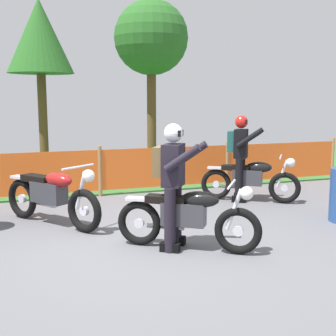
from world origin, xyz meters
TOP-DOWN VIEW (x-y plane):
  - ground at (0.00, 0.00)m, footprint 24.00×24.00m
  - grass_verge at (0.00, 7.42)m, footprint 24.00×7.69m
  - barrier_fence at (0.00, 3.58)m, footprint 11.77×0.08m
  - tree_near_left at (-0.69, 9.38)m, footprint 2.06×2.06m
  - tree_near_right at (2.43, 7.74)m, footprint 2.23×2.23m
  - motorcycle_lead at (2.70, 2.12)m, footprint 1.64×1.23m
  - motorcycle_trailing at (-1.14, 1.68)m, footprint 1.34×1.80m
  - motorcycle_third at (0.46, -0.16)m, footprint 1.68×1.24m
  - rider_lead at (2.53, 2.24)m, footprint 0.78×0.73m
  - rider_third at (0.29, -0.03)m, footprint 0.78×0.72m

SIDE VIEW (x-z plane):
  - ground at x=0.00m, z-range -0.02..0.00m
  - grass_verge at x=0.00m, z-range 0.00..0.01m
  - motorcycle_lead at x=2.70m, z-range -0.01..0.91m
  - motorcycle_third at x=0.46m, z-range -0.01..0.93m
  - motorcycle_trailing at x=-1.14m, z-range -0.02..1.00m
  - barrier_fence at x=0.00m, z-range 0.02..1.07m
  - rider_lead at x=2.53m, z-range 0.11..1.80m
  - rider_third at x=0.29m, z-range 0.11..1.80m
  - tree_near_right at x=2.43m, z-range 1.31..6.24m
  - tree_near_left at x=-0.69m, z-range 1.34..6.42m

